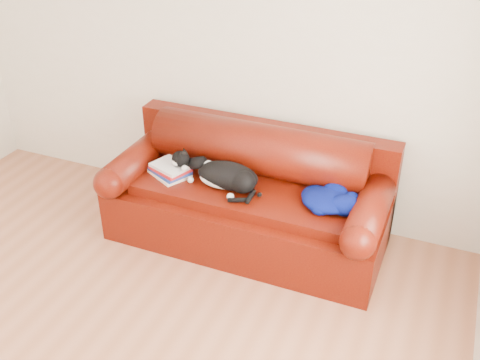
# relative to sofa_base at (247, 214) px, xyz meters

# --- Properties ---
(ground) EXTENTS (4.50, 4.50, 0.00)m
(ground) POSITION_rel_sofa_base_xyz_m (-0.52, -1.49, -0.24)
(ground) COLOR #985B3D
(ground) RESTS_ON ground
(room_shell) EXTENTS (4.52, 4.02, 2.61)m
(room_shell) POSITION_rel_sofa_base_xyz_m (-0.39, -1.48, 1.43)
(room_shell) COLOR beige
(room_shell) RESTS_ON ground
(sofa_base) EXTENTS (2.10, 0.90, 0.50)m
(sofa_base) POSITION_rel_sofa_base_xyz_m (0.00, 0.00, 0.00)
(sofa_base) COLOR #390203
(sofa_base) RESTS_ON ground
(sofa_back) EXTENTS (2.10, 1.01, 0.88)m
(sofa_back) POSITION_rel_sofa_base_xyz_m (0.00, 0.24, 0.30)
(sofa_back) COLOR #390203
(sofa_back) RESTS_ON ground
(book_stack) EXTENTS (0.37, 0.34, 0.10)m
(book_stack) POSITION_rel_sofa_base_xyz_m (-0.60, -0.10, 0.31)
(book_stack) COLOR white
(book_stack) RESTS_ON sofa_base
(cat) EXTENTS (0.64, 0.40, 0.24)m
(cat) POSITION_rel_sofa_base_xyz_m (-0.14, -0.09, 0.36)
(cat) COLOR black
(cat) RESTS_ON sofa_base
(blanket) EXTENTS (0.47, 0.37, 0.14)m
(blanket) POSITION_rel_sofa_base_xyz_m (0.64, -0.05, 0.32)
(blanket) COLOR #02073F
(blanket) RESTS_ON sofa_base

